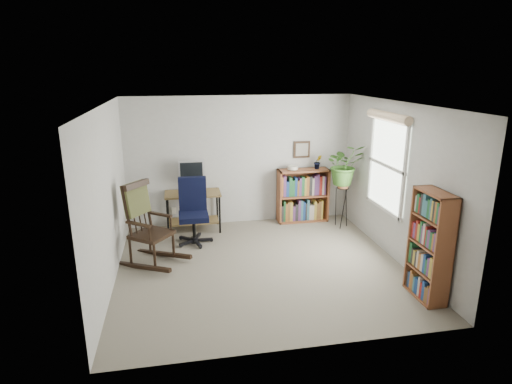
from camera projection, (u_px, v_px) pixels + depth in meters
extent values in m
cube|color=gray|center=(261.00, 266.00, 6.43)|extent=(4.20, 4.00, 0.00)
cube|color=silver|center=(261.00, 104.00, 5.76)|extent=(4.20, 4.00, 0.00)
cube|color=#BAB9B5|center=(240.00, 161.00, 7.98)|extent=(4.20, 0.00, 2.40)
cube|color=#BAB9B5|center=(301.00, 244.00, 4.20)|extent=(4.20, 0.00, 2.40)
cube|color=#BAB9B5|center=(108.00, 198.00, 5.72)|extent=(0.00, 4.00, 2.40)
cube|color=#BAB9B5|center=(397.00, 183.00, 6.46)|extent=(0.00, 4.00, 2.40)
cube|color=black|center=(193.00, 194.00, 7.55)|extent=(0.40, 0.15, 0.02)
imported|color=#356222|center=(345.00, 145.00, 7.60)|extent=(1.69, 1.88, 1.46)
imported|color=#356222|center=(318.00, 166.00, 8.11)|extent=(0.13, 0.24, 0.11)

